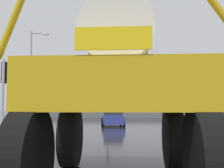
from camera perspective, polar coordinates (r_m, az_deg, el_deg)
ground_plane at (r=18.42m, az=5.16°, el=-9.77°), size 120.00×120.00×0.00m
oversize_sprayer at (r=6.21m, az=1.37°, el=-1.66°), size 4.24×5.05×4.81m
sedan_ahead at (r=23.98m, az=0.12°, el=-6.80°), size 2.28×4.28×1.52m
traffic_signal_near_left at (r=11.79m, az=-21.21°, el=0.04°), size 0.24×0.54×3.57m
traffic_signal_far_left at (r=28.49m, az=-9.88°, el=-1.72°), size 0.24×0.55×4.12m
traffic_signal_far_right at (r=27.77m, az=-0.85°, el=-2.22°), size 0.24×0.55×3.79m
streetlight_far_left at (r=23.76m, az=-16.23°, el=2.13°), size 1.56×0.24×7.88m
roadside_barrier at (r=37.65m, az=4.42°, el=-6.26°), size 32.26×0.24×0.90m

